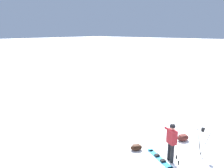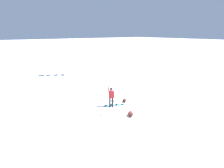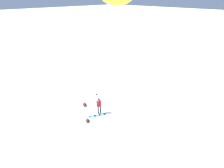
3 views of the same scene
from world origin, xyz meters
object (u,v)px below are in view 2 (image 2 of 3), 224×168
gear_bag_large (131,114)px  gear_bag_small (124,100)px  camera_tripod (113,105)px  ski_poles (93,95)px  snowboarder (111,95)px  snowboard (114,105)px

gear_bag_large → gear_bag_small: size_ratio=1.15×
gear_bag_large → camera_tripod: (-1.11, 0.71, 0.75)m
camera_tripod → ski_poles: 2.78m
snowboarder → gear_bag_large: bearing=-81.9°
snowboarder → gear_bag_large: size_ratio=2.41×
camera_tripod → snowboard: bearing=50.6°
snowboarder → snowboard: 1.10m
gear_bag_small → snowboarder: bearing=-173.1°
camera_tripod → ski_poles: camera_tripod is taller
snowboarder → snowboard: snowboarder is taller
gear_bag_large → ski_poles: bearing=108.6°
snowboarder → camera_tripod: 1.57m
snowboarder → camera_tripod: snowboarder is taller
snowboard → camera_tripod: size_ratio=1.26×
gear_bag_large → camera_tripod: size_ratio=0.56×
snowboarder → gear_bag_small: snowboarder is taller
snowboarder → snowboard: size_ratio=1.08×
gear_bag_large → gear_bag_small: 2.58m
snowboarder → gear_bag_small: 1.83m
snowboarder → ski_poles: bearing=121.4°
gear_bag_small → ski_poles: (-2.46, 1.26, 0.67)m
gear_bag_large → camera_tripod: bearing=147.3°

